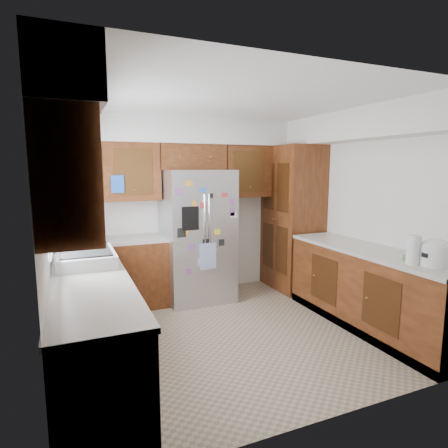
% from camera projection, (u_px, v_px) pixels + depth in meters
% --- Properties ---
extents(floor, '(3.60, 3.60, 0.00)m').
position_uv_depth(floor, '(233.00, 332.00, 4.19)').
color(floor, tan).
rests_on(floor, ground).
extents(room_shell, '(3.64, 3.24, 2.52)m').
position_uv_depth(room_shell, '(212.00, 168.00, 4.21)').
color(room_shell, white).
rests_on(room_shell, ground).
extents(left_counter_run, '(1.36, 3.20, 0.92)m').
position_uv_depth(left_counter_run, '(105.00, 313.00, 3.62)').
color(left_counter_run, '#42200C').
rests_on(left_counter_run, ground).
extents(right_counter_run, '(0.63, 2.25, 0.92)m').
position_uv_depth(right_counter_run, '(370.00, 292.00, 4.27)').
color(right_counter_run, '#42200C').
rests_on(right_counter_run, ground).
extents(pantry, '(0.60, 0.90, 2.15)m').
position_uv_depth(pantry, '(292.00, 218.00, 5.65)').
color(pantry, '#42200C').
rests_on(pantry, ground).
extents(fridge, '(0.90, 0.79, 1.80)m').
position_uv_depth(fridge, '(197.00, 236.00, 5.15)').
color(fridge, '#A6A6AB').
rests_on(fridge, ground).
extents(bridge_cabinet, '(0.96, 0.34, 0.35)m').
position_uv_depth(bridge_cabinet, '(191.00, 157.00, 5.20)').
color(bridge_cabinet, '#42200C').
rests_on(bridge_cabinet, fridge).
extents(fridge_top_items, '(0.75, 0.31, 0.30)m').
position_uv_depth(fridge_top_items, '(185.00, 134.00, 5.13)').
color(fridge_top_items, '#141DCA').
rests_on(fridge_top_items, bridge_cabinet).
extents(sink_assembly, '(0.52, 0.70, 0.37)m').
position_uv_depth(sink_assembly, '(86.00, 257.00, 3.55)').
color(sink_assembly, silver).
rests_on(sink_assembly, left_counter_run).
extents(left_counter_clutter, '(0.40, 0.88, 0.38)m').
position_uv_depth(left_counter_clutter, '(87.00, 237.00, 4.23)').
color(left_counter_clutter, black).
rests_on(left_counter_clutter, left_counter_run).
extents(rice_cooker, '(0.29, 0.28, 0.25)m').
position_uv_depth(rice_cooker, '(436.00, 252.00, 3.47)').
color(rice_cooker, white).
rests_on(rice_cooker, right_counter_run).
extents(paper_towel, '(0.12, 0.12, 0.28)m').
position_uv_depth(paper_towel, '(414.00, 250.00, 3.52)').
color(paper_towel, white).
rests_on(paper_towel, right_counter_run).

